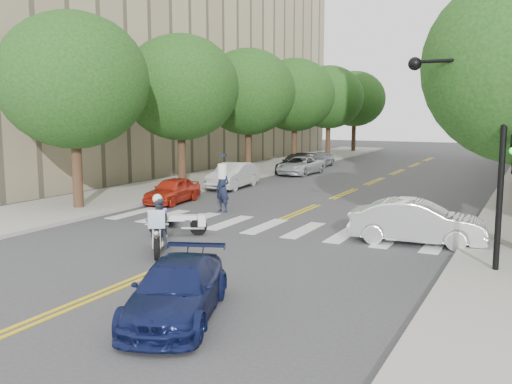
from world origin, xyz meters
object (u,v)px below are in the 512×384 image
Objects in this scene: convertible at (417,222)px; sedan_blue at (177,290)px; officer_standing at (223,189)px; motorcycle_parked at (183,222)px; motorcycle_police at (158,227)px.

sedan_blue is at bearing 155.52° from convertible.
motorcycle_parked is at bearing -59.91° from officer_standing.
convertible is (6.80, 4.78, -0.10)m from motorcycle_police.
officer_standing is at bearing 95.12° from sedan_blue.
officer_standing is at bearing -15.61° from motorcycle_parked.
sedan_blue is (-3.12, -9.13, -0.12)m from convertible.
motorcycle_police is 1.07× the size of motorcycle_parked.
motorcycle_police is 0.49× the size of sedan_blue.
officer_standing reaches higher than convertible.
motorcycle_parked is 4.81m from officer_standing.
motorcycle_parked is 0.43× the size of convertible.
motorcycle_parked is at bearing 101.96° from convertible.
motorcycle_parked reaches higher than sedan_blue.
convertible is at bearing 2.04° from officer_standing.
motorcycle_police is 0.46× the size of convertible.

